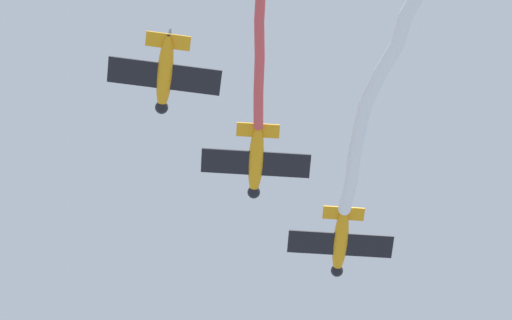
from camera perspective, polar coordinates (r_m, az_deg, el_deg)
airplane_lead at (r=67.08m, az=5.42°, el=-5.28°), size 8.06×6.17×1.99m
smoke_trail_lead at (r=60.31m, az=8.38°, el=5.42°), size 11.31×20.63×3.87m
airplane_left_wing at (r=64.10m, az=-0.01°, el=-0.10°), size 8.07×6.17×1.99m
smoke_trail_left_wing at (r=60.70m, az=0.29°, el=9.68°), size 4.96×16.75×1.66m
airplane_right_wing at (r=62.32m, az=-5.87°, el=5.47°), size 8.02×6.17×1.99m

